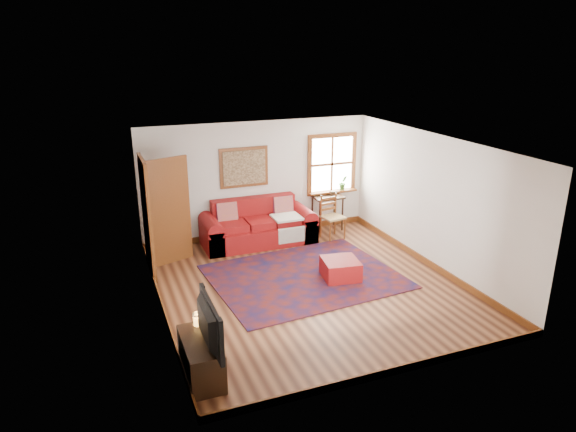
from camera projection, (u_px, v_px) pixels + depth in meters
name	position (u px, v px, depth m)	size (l,w,h in m)	color
ground	(308.00, 286.00, 8.96)	(5.50, 5.50, 0.00)	#452112
room_envelope	(308.00, 195.00, 8.45)	(5.04, 5.54, 2.52)	silver
window	(333.00, 170.00, 11.54)	(1.18, 0.20, 1.38)	white
doorway	(160.00, 212.00, 9.44)	(0.89, 1.08, 2.14)	black
framed_artwork	(244.00, 167.00, 10.76)	(1.05, 0.07, 0.85)	brown
persian_rug	(304.00, 276.00, 9.29)	(3.25, 2.60, 0.02)	#5C160D
red_leather_sofa	(258.00, 229.00, 10.84)	(2.35, 0.97, 0.92)	maroon
red_ottoman	(340.00, 269.00, 9.19)	(0.62, 0.62, 0.36)	maroon
side_table	(328.00, 201.00, 11.50)	(0.66, 0.49, 0.79)	#311D10
ladder_back_chair	(331.00, 215.00, 11.06)	(0.50, 0.48, 0.94)	tan
media_cabinet	(201.00, 358.00, 6.45)	(0.43, 0.95, 0.52)	#311D10
television	(203.00, 324.00, 6.15)	(1.03, 0.14, 0.60)	black
candle_hurricane	(198.00, 320.00, 6.67)	(0.12, 0.12, 0.18)	silver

